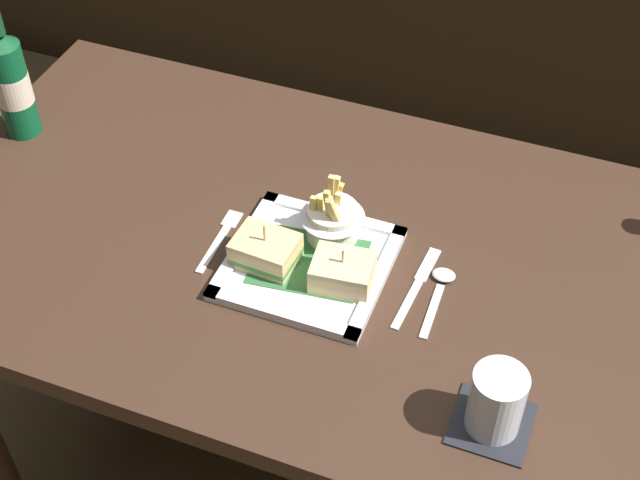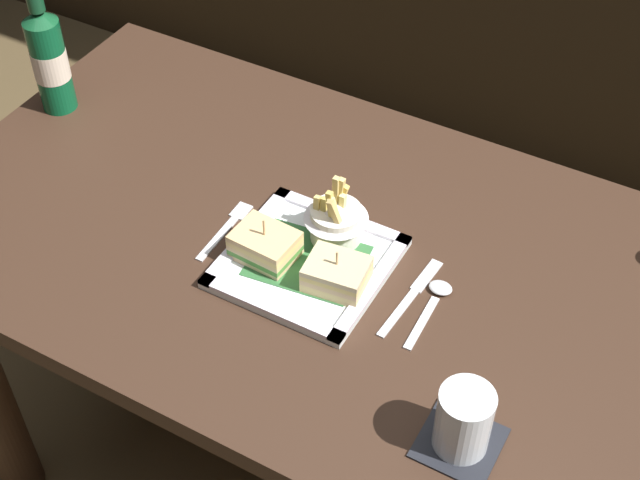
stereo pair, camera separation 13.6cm
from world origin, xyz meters
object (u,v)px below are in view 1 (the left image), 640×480
(dining_table, at_px, (330,319))
(spoon, at_px, (441,285))
(sandwich_half_left, at_px, (266,251))
(water_glass, at_px, (496,404))
(sandwich_half_right, at_px, (343,272))
(fork, at_px, (221,237))
(square_plate, at_px, (309,264))
(knife, at_px, (418,284))
(beer_bottle, at_px, (11,80))
(fries_cup, at_px, (332,217))

(dining_table, relative_size, spoon, 9.73)
(sandwich_half_left, relative_size, water_glass, 0.99)
(sandwich_half_right, bearing_deg, fork, 172.13)
(square_plate, relative_size, sandwich_half_right, 2.48)
(dining_table, bearing_deg, sandwich_half_left, -141.48)
(fork, distance_m, knife, 0.31)
(square_plate, xyz_separation_m, sandwich_half_right, (0.06, -0.02, 0.03))
(water_glass, xyz_separation_m, fork, (-0.47, 0.18, -0.04))
(sandwich_half_right, xyz_separation_m, spoon, (0.13, 0.05, -0.03))
(beer_bottle, distance_m, water_glass, 0.95)
(water_glass, bearing_deg, square_plate, 151.36)
(sandwich_half_left, xyz_separation_m, knife, (0.22, 0.04, -0.03))
(water_glass, relative_size, fork, 0.69)
(fork, distance_m, spoon, 0.34)
(fork, bearing_deg, dining_table, 11.51)
(spoon, bearing_deg, knife, -167.73)
(spoon, bearing_deg, dining_table, 176.20)
(beer_bottle, distance_m, spoon, 0.79)
(square_plate, bearing_deg, beer_bottle, 167.75)
(fries_cup, relative_size, beer_bottle, 0.40)
(dining_table, distance_m, beer_bottle, 0.66)
(square_plate, bearing_deg, fork, 176.64)
(fork, xyz_separation_m, knife, (0.31, 0.02, -0.00))
(spoon, bearing_deg, beer_bottle, 173.01)
(sandwich_half_right, height_order, fork, sandwich_half_right)
(sandwich_half_right, xyz_separation_m, beer_bottle, (-0.64, 0.15, 0.07))
(dining_table, height_order, knife, knife)
(knife, bearing_deg, fries_cup, 165.06)
(water_glass, height_order, fork, water_glass)
(fries_cup, bearing_deg, fork, -161.19)
(dining_table, bearing_deg, fork, -168.49)
(fries_cup, relative_size, knife, 0.64)
(water_glass, bearing_deg, fork, 158.64)
(beer_bottle, xyz_separation_m, spoon, (0.78, -0.10, -0.10))
(sandwich_half_left, distance_m, fork, 0.10)
(fries_cup, relative_size, water_glass, 1.14)
(sandwich_half_left, height_order, beer_bottle, beer_bottle)
(water_glass, height_order, knife, water_glass)
(dining_table, height_order, square_plate, square_plate)
(square_plate, distance_m, beer_bottle, 0.60)
(water_glass, xyz_separation_m, spoon, (-0.13, 0.21, -0.04))
(square_plate, bearing_deg, dining_table, 66.06)
(square_plate, xyz_separation_m, spoon, (0.19, 0.03, -0.00))
(sandwich_half_left, xyz_separation_m, fork, (-0.09, 0.03, -0.03))
(spoon, bearing_deg, sandwich_half_right, -158.99)
(fries_cup, bearing_deg, dining_table, -74.31)
(knife, bearing_deg, water_glass, -51.61)
(sandwich_half_right, height_order, spoon, sandwich_half_right)
(sandwich_half_right, relative_size, spoon, 0.69)
(sandwich_half_right, bearing_deg, square_plate, 161.46)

